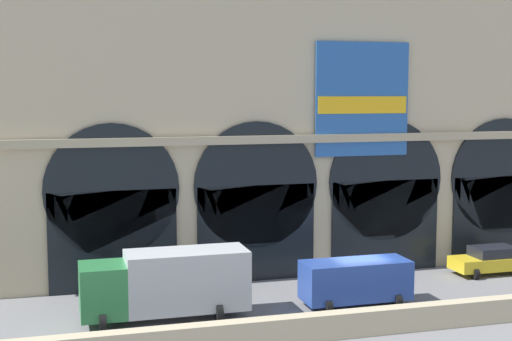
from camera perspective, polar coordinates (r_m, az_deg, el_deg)
ground_plane at (r=36.39m, az=8.12°, el=-10.16°), size 200.00×200.00×0.00m
quay_parapet_wall at (r=32.13m, az=11.67°, el=-11.46°), size 90.00×0.70×1.09m
station_building at (r=41.89m, az=4.16°, el=4.73°), size 39.79×5.45×18.74m
box_truck_midwest at (r=32.90m, az=-7.08°, el=-8.85°), size 7.50×2.91×3.12m
van_center at (r=35.13m, az=7.93°, el=-8.65°), size 5.20×2.48×2.20m
car_mideast at (r=42.89m, az=18.18°, el=-6.77°), size 4.40×2.22×1.55m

